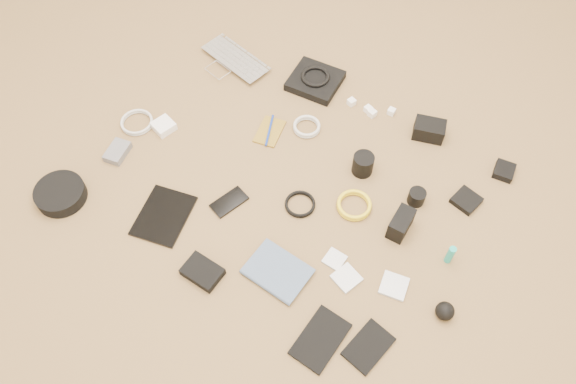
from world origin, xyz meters
The scene contains 33 objects.
laptop centered at (-0.48, 0.38, 0.01)m, with size 0.30×0.21×0.02m, color silver.
headphone_pouch centered at (-0.12, 0.48, 0.02)m, with size 0.19×0.18×0.03m, color black.
headphones centered at (-0.12, 0.48, 0.04)m, with size 0.11×0.11×0.01m, color black.
charger_a centered at (0.05, 0.46, 0.01)m, with size 0.03×0.03×0.03m, color white.
charger_b centered at (0.12, 0.46, 0.01)m, with size 0.03×0.03×0.02m, color white.
charger_c centered at (0.21, 0.50, 0.01)m, with size 0.03×0.03×0.02m, color white.
charger_d centered at (0.15, 0.45, 0.01)m, with size 0.03×0.03×0.03m, color white.
dslr_camera centered at (0.37, 0.47, 0.03)m, with size 0.11×0.08×0.06m, color black.
lens_pouch centered at (0.67, 0.44, 0.01)m, with size 0.07×0.08×0.03m, color black.
notebook_olive centered at (-0.15, 0.18, 0.00)m, with size 0.09×0.13×0.01m, color olive.
pen_blue centered at (-0.15, 0.18, 0.01)m, with size 0.01×0.01×0.15m, color #13309F.
cable_white_a centered at (-0.04, 0.26, 0.01)m, with size 0.10×0.10×0.01m, color silver.
lens_a centered at (0.23, 0.20, 0.04)m, with size 0.08×0.08×0.08m, color black.
lens_b centered at (0.45, 0.17, 0.03)m, with size 0.06×0.06×0.05m, color black.
card_reader centered at (0.60, 0.26, 0.01)m, with size 0.08×0.08×0.02m, color black.
power_brick centered at (-0.50, -0.01, 0.02)m, with size 0.07×0.07×0.03m, color white.
cable_white_b centered at (-0.61, -0.04, 0.01)m, with size 0.12×0.12×0.01m, color silver.
cable_black centered at (0.11, -0.05, 0.00)m, with size 0.11×0.11×0.01m, color black.
cable_yellow centered at (0.27, 0.04, 0.01)m, with size 0.12×0.12×0.01m, color yellow.
flash centered at (0.45, 0.04, 0.04)m, with size 0.06×0.11×0.08m, color black.
lens_cleaner centered at (0.63, 0.02, 0.04)m, with size 0.02×0.02×0.08m, color teal.
battery_charger centered at (-0.58, -0.19, 0.01)m, with size 0.07×0.10×0.03m, color slate.
tablet centered at (-0.27, -0.32, 0.00)m, with size 0.16×0.21×0.01m, color black.
phone centered at (-0.11, -0.16, 0.00)m, with size 0.07×0.13×0.01m, color black.
filter_case_left centered at (0.31, -0.17, 0.00)m, with size 0.06×0.06×0.01m, color silver.
filter_case_mid centered at (0.38, -0.21, 0.01)m, with size 0.08×0.08×0.01m, color silver.
filter_case_right centered at (0.52, -0.16, 0.01)m, with size 0.08×0.08×0.01m, color silver.
air_blower centered at (0.69, -0.17, 0.03)m, with size 0.06×0.06×0.06m, color black.
headphone_case centered at (-0.62, -0.44, 0.02)m, with size 0.17×0.17×0.05m, color black.
drive_case centered at (-0.03, -0.43, 0.02)m, with size 0.12×0.09×0.03m, color black.
paperback centered at (0.17, -0.38, 0.01)m, with size 0.15×0.20×0.02m, color #475A78.
notebook_black_a centered at (0.40, -0.43, 0.01)m, with size 0.11×0.18×0.01m, color black.
notebook_black_b centered at (0.53, -0.37, 0.01)m, with size 0.10×0.15×0.01m, color black.
Camera 1 is at (0.59, -0.94, 1.66)m, focal length 35.00 mm.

